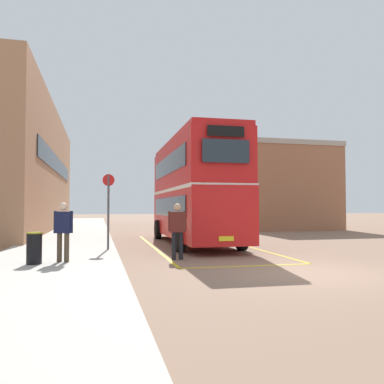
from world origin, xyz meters
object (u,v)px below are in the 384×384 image
(pedestrian_waiting_near, at_px, (63,228))
(double_decker_bus, at_px, (193,189))
(pedestrian_boarding, at_px, (177,227))
(litter_bin, at_px, (34,248))
(single_deck_bus, at_px, (202,207))
(bus_stop_sign, at_px, (108,204))

(pedestrian_waiting_near, bearing_deg, double_decker_bus, 48.45)
(pedestrian_boarding, xyz_separation_m, litter_bin, (-4.19, -0.98, -0.49))
(single_deck_bus, relative_size, bus_stop_sign, 3.39)
(single_deck_bus, height_order, pedestrian_boarding, single_deck_bus)
(single_deck_bus, bearing_deg, litter_bin, -115.35)
(single_deck_bus, height_order, litter_bin, single_deck_bus)
(litter_bin, xyz_separation_m, bus_stop_sign, (2.05, 3.33, 1.22))
(single_deck_bus, distance_m, pedestrian_boarding, 22.71)
(litter_bin, bearing_deg, single_deck_bus, 64.65)
(single_deck_bus, relative_size, pedestrian_waiting_near, 5.59)
(pedestrian_waiting_near, distance_m, litter_bin, 0.94)
(pedestrian_boarding, height_order, litter_bin, pedestrian_boarding)
(single_deck_bus, bearing_deg, double_decker_bus, -106.13)
(pedestrian_waiting_near, bearing_deg, single_deck_bus, 65.96)
(pedestrian_waiting_near, bearing_deg, bus_stop_sign, 66.92)
(double_decker_bus, bearing_deg, pedestrian_boarding, -109.05)
(double_decker_bus, height_order, bus_stop_sign, double_decker_bus)
(litter_bin, height_order, bus_stop_sign, bus_stop_sign)
(double_decker_bus, distance_m, litter_bin, 8.78)
(pedestrian_boarding, bearing_deg, bus_stop_sign, 132.15)
(double_decker_bus, distance_m, single_deck_bus, 17.27)
(pedestrian_boarding, relative_size, pedestrian_waiting_near, 1.08)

